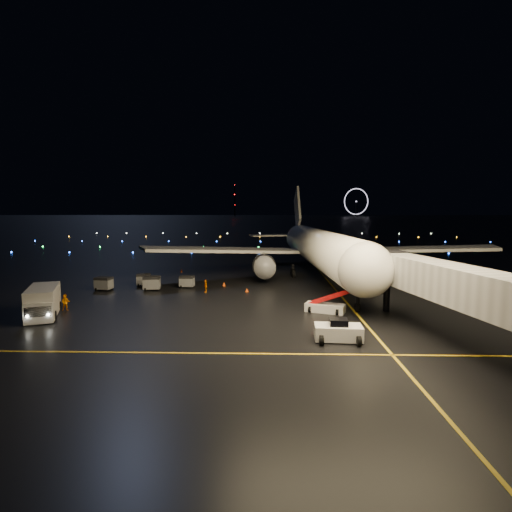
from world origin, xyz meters
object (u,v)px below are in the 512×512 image
at_px(airliner, 316,227).
at_px(baggage_cart_2, 152,283).
at_px(baggage_cart_3, 104,284).
at_px(baggage_cart_0, 187,282).
at_px(pushback_tug, 338,330).
at_px(baggage_cart_1, 144,280).
at_px(crew_c, 206,286).
at_px(belt_loader, 325,299).
at_px(crew_b, 66,302).
at_px(service_truck, 43,301).

xyz_separation_m(airliner, baggage_cart_2, (-23.99, -13.51, -7.16)).
distance_m(baggage_cart_2, baggage_cart_3, 6.55).
bearing_deg(baggage_cart_0, pushback_tug, -46.61).
height_order(baggage_cart_0, baggage_cart_1, baggage_cart_1).
xyz_separation_m(crew_c, baggage_cart_0, (-3.16, 3.23, -0.04)).
bearing_deg(belt_loader, baggage_cart_2, 174.56).
distance_m(baggage_cart_0, baggage_cart_3, 11.22).
height_order(crew_b, crew_c, crew_b).
xyz_separation_m(baggage_cart_2, baggage_cart_3, (-6.54, -0.28, -0.05)).
relative_size(belt_loader, baggage_cart_0, 3.18).
bearing_deg(baggage_cart_0, crew_c, -39.57).
relative_size(service_truck, baggage_cart_3, 3.96).
xyz_separation_m(baggage_cart_1, baggage_cart_3, (-4.41, -3.54, 0.05)).
height_order(pushback_tug, crew_c, pushback_tug).
distance_m(airliner, baggage_cart_0, 23.83).
xyz_separation_m(airliner, crew_b, (-30.11, -25.00, -7.19)).
bearing_deg(baggage_cart_1, baggage_cart_3, -155.63).
xyz_separation_m(baggage_cart_0, baggage_cart_3, (-10.99, -2.26, 0.08)).
bearing_deg(crew_c, pushback_tug, 24.41).
height_order(belt_loader, service_truck, service_truck).
xyz_separation_m(pushback_tug, baggage_cart_1, (-23.91, 24.03, -0.08)).
bearing_deg(baggage_cart_0, airliner, 36.63).
bearing_deg(baggage_cart_1, belt_loader, -45.53).
bearing_deg(airliner, baggage_cart_1, -162.15).
distance_m(pushback_tug, crew_b, 29.39).
distance_m(crew_b, baggage_cart_1, 15.29).
xyz_separation_m(airliner, belt_loader, (-1.94, -24.83, -6.63)).
height_order(belt_loader, crew_c, belt_loader).
bearing_deg(crew_c, crew_b, -64.85).
relative_size(belt_loader, baggage_cart_1, 3.06).
bearing_deg(crew_c, service_truck, -61.78).
height_order(pushback_tug, baggage_cart_3, pushback_tug).
bearing_deg(baggage_cart_1, crew_b, -119.52).
relative_size(airliner, baggage_cart_1, 28.65).
bearing_deg(baggage_cart_1, pushback_tug, -59.57).
relative_size(pushback_tug, belt_loader, 0.64).
relative_size(crew_c, baggage_cart_0, 0.89).
distance_m(service_truck, crew_c, 19.44).
bearing_deg(belt_loader, crew_b, -157.91).
relative_size(service_truck, baggage_cart_1, 4.20).
relative_size(pushback_tug, baggage_cart_1, 1.96).
bearing_deg(crew_c, baggage_cart_3, -105.52).
distance_m(belt_loader, baggage_cart_2, 24.79).
relative_size(service_truck, baggage_cart_2, 3.76).
bearing_deg(crew_c, airliner, 120.45).
distance_m(service_truck, crew_b, 2.58).
bearing_deg(baggage_cart_2, baggage_cart_3, 173.80).
distance_m(airliner, pushback_tug, 35.08).
relative_size(pushback_tug, baggage_cart_0, 2.04).
height_order(crew_b, baggage_cart_0, crew_b).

